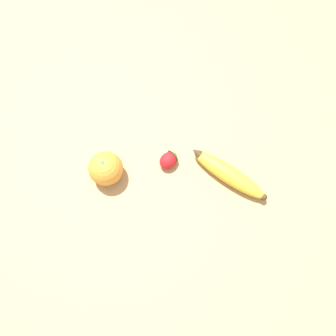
# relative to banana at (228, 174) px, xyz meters

# --- Properties ---
(ground_plane) EXTENTS (3.00, 3.00, 0.00)m
(ground_plane) POSITION_rel_banana_xyz_m (0.17, 0.09, -0.02)
(ground_plane) COLOR tan
(banana) EXTENTS (0.21, 0.13, 0.04)m
(banana) POSITION_rel_banana_xyz_m (0.00, 0.00, 0.00)
(banana) COLOR gold
(banana) RESTS_ON ground_plane
(orange) EXTENTS (0.08, 0.08, 0.08)m
(orange) POSITION_rel_banana_xyz_m (0.15, 0.26, 0.02)
(orange) COLOR orange
(orange) RESTS_ON ground_plane
(strawberry) EXTENTS (0.05, 0.06, 0.04)m
(strawberry) POSITION_rel_banana_xyz_m (0.10, 0.11, -0.00)
(strawberry) COLOR red
(strawberry) RESTS_ON ground_plane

